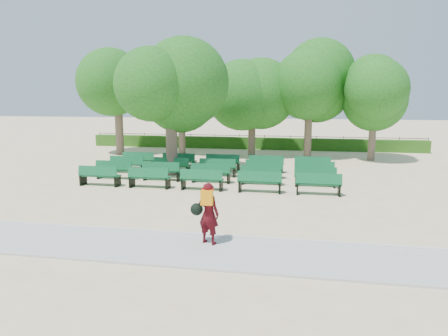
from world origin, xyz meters
name	(u,v)px	position (x,y,z in m)	size (l,w,h in m)	color
ground	(216,188)	(0.00, 0.00, 0.00)	(120.00, 120.00, 0.00)	beige
paving	(160,248)	(0.00, -7.40, 0.03)	(30.00, 2.20, 0.06)	#B5B6B1
curb	(173,233)	(0.00, -6.25, 0.05)	(30.00, 0.12, 0.10)	silver
hedge	(251,143)	(0.00, 14.00, 0.45)	(26.00, 0.70, 0.90)	#295917
fence	(252,148)	(0.00, 14.40, 0.00)	(26.00, 0.10, 1.02)	black
tree_line	(245,156)	(0.00, 10.00, 0.00)	(21.80, 6.80, 7.04)	#21661B
bench_array	(214,177)	(-0.46, 1.94, 0.10)	(1.88, 0.65, 1.17)	#0F5A2F
tree_among	(170,86)	(-2.87, 2.72, 4.54)	(4.53, 4.53, 6.62)	brown
person	(208,212)	(1.20, -6.89, 0.93)	(0.84, 0.59, 1.69)	#43090F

